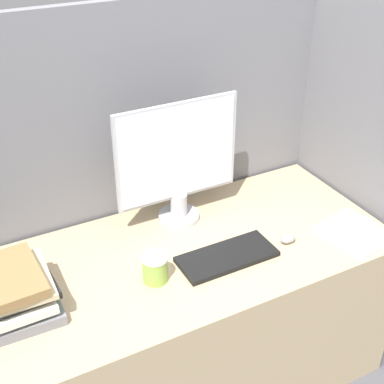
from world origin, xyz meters
The scene contains 9 objects.
cubicle_panel_rear centered at (0.00, 0.78, 0.80)m, with size 2.01×0.04×1.60m.
cubicle_panel_right centered at (0.84, 0.40, 0.80)m, with size 0.04×0.81×1.60m.
desk centered at (0.00, 0.37, 0.36)m, with size 1.61×0.75×0.73m.
monitor centered at (0.07, 0.60, 0.99)m, with size 0.52×0.17×0.52m.
keyboard centered at (0.11, 0.26, 0.74)m, with size 0.38×0.16×0.02m.
mouse centered at (0.38, 0.24, 0.74)m, with size 0.07×0.04×0.03m.
coffee_cup centered at (-0.18, 0.28, 0.78)m, with size 0.10×0.10×0.10m.
book_stack centered at (-0.64, 0.36, 0.81)m, with size 0.26×0.30×0.17m.
paper_pile centered at (0.65, 0.16, 0.74)m, with size 0.26×0.29×0.02m.
Camera 1 is at (-0.76, -1.09, 2.01)m, focal length 50.00 mm.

